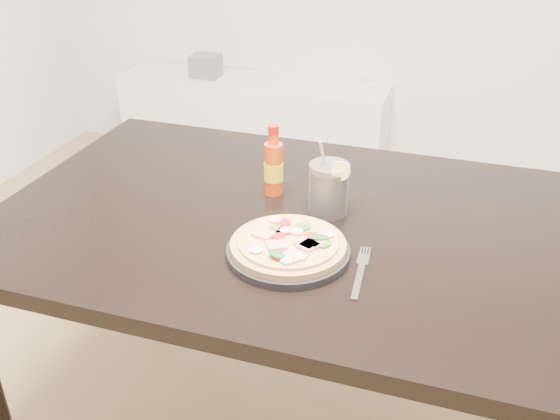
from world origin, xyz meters
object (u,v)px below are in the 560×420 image
(plate, at_px, (288,252))
(fork, at_px, (361,270))
(pizza, at_px, (289,244))
(cola_cup, at_px, (329,190))
(hot_sauce_bottle, at_px, (274,167))
(dining_table, at_px, (296,247))
(media_console, at_px, (253,126))

(plate, xyz_separation_m, fork, (0.16, -0.01, -0.01))
(pizza, xyz_separation_m, cola_cup, (0.03, 0.21, 0.03))
(hot_sauce_bottle, bearing_deg, fork, -44.51)
(pizza, distance_m, fork, 0.16)
(cola_cup, relative_size, fork, 0.97)
(cola_cup, bearing_deg, hot_sauce_bottle, 161.45)
(plate, height_order, fork, plate)
(fork, bearing_deg, pizza, 170.87)
(dining_table, height_order, media_console, dining_table)
(dining_table, relative_size, pizza, 5.81)
(hot_sauce_bottle, relative_size, fork, 0.95)
(dining_table, distance_m, media_console, 1.92)
(pizza, height_order, hot_sauce_bottle, hot_sauce_bottle)
(plate, bearing_deg, cola_cup, 81.17)
(cola_cup, bearing_deg, dining_table, -144.33)
(cola_cup, xyz_separation_m, fork, (0.12, -0.22, -0.06))
(pizza, relative_size, cola_cup, 1.32)
(hot_sauce_bottle, distance_m, media_console, 1.84)
(pizza, height_order, cola_cup, cola_cup)
(dining_table, relative_size, media_console, 1.00)
(hot_sauce_bottle, bearing_deg, dining_table, -47.81)
(cola_cup, distance_m, media_console, 1.94)
(dining_table, xyz_separation_m, media_console, (-0.75, 1.72, -0.42))
(hot_sauce_bottle, xyz_separation_m, cola_cup, (0.15, -0.05, -0.01))
(dining_table, height_order, fork, fork)
(fork, bearing_deg, dining_table, 132.74)
(plate, xyz_separation_m, hot_sauce_bottle, (-0.12, 0.26, 0.06))
(dining_table, bearing_deg, cola_cup, 35.67)
(dining_table, relative_size, fork, 7.42)
(pizza, relative_size, hot_sauce_bottle, 1.35)
(dining_table, bearing_deg, plate, -78.94)
(dining_table, relative_size, plate, 5.42)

